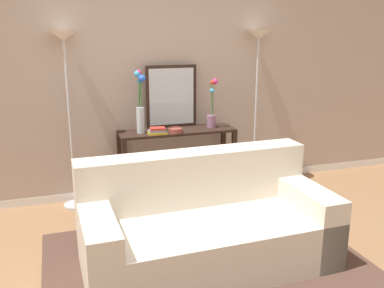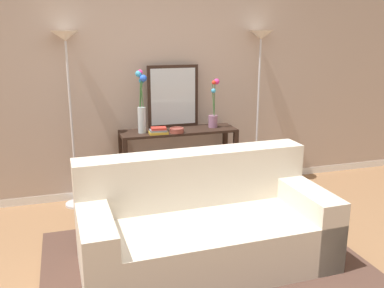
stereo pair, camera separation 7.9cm
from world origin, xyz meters
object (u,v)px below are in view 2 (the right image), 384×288
vase_tall_flowers (142,105)px  book_stack (158,131)px  couch (204,228)px  vase_short_flowers (213,112)px  wall_mirror (173,97)px  book_row_under_console (150,195)px  console_table (179,151)px  fruit_bowl (177,130)px  floor_lamp_left (68,71)px  floor_lamp_right (260,66)px

vase_tall_flowers → book_stack: 0.33m
couch → vase_short_flowers: (0.60, 1.45, 0.66)m
wall_mirror → vase_short_flowers: size_ratio=1.27×
wall_mirror → book_row_under_console: bearing=-154.0°
console_table → couch: bearing=-97.4°
couch → wall_mirror: 1.81m
book_stack → fruit_bowl: bearing=-0.3°
wall_mirror → book_stack: wall_mirror is taller
wall_mirror → book_stack: size_ratio=3.49×
wall_mirror → book_stack: (-0.24, -0.27, -0.32)m
couch → fruit_bowl: (0.13, 1.32, 0.51)m
couch → book_row_under_console: (-0.15, 1.44, -0.25)m
wall_mirror → book_row_under_console: (-0.32, -0.16, -1.08)m
floor_lamp_left → vase_tall_flowers: bearing=-8.0°
floor_lamp_left → floor_lamp_right: (2.14, 0.00, 0.00)m
console_table → floor_lamp_right: (1.00, 0.09, 0.91)m
couch → vase_short_flowers: bearing=67.6°
floor_lamp_left → fruit_bowl: floor_lamp_left is taller
floor_lamp_left → floor_lamp_right: bearing=0.0°
console_table → wall_mirror: 0.61m
book_stack → book_row_under_console: (-0.08, 0.12, -0.77)m
couch → vase_short_flowers: 1.70m
floor_lamp_right → vase_tall_flowers: bearing=-175.9°
fruit_bowl → book_stack: 0.20m
vase_short_flowers → book_row_under_console: size_ratio=1.41×
book_stack → wall_mirror: bearing=49.1°
console_table → floor_lamp_left: floor_lamp_left is taller
fruit_bowl → vase_tall_flowers: bearing=163.2°
vase_short_flowers → book_stack: 0.70m
couch → book_row_under_console: bearing=95.9°
console_table → floor_lamp_left: bearing=175.4°
fruit_bowl → book_stack: (-0.20, 0.00, 0.01)m
couch → fruit_bowl: bearing=84.2°
vase_short_flowers → book_row_under_console: (-0.75, -0.01, -0.91)m
floor_lamp_left → book_stack: (0.88, -0.21, -0.64)m
couch → book_stack: size_ratio=9.95×
console_table → vase_short_flowers: (0.41, 0.01, 0.42)m
floor_lamp_left → book_stack: floor_lamp_left is taller
couch → vase_tall_flowers: 1.65m
vase_tall_flowers → console_table: bearing=1.5°
floor_lamp_right → console_table: bearing=-174.8°
console_table → book_stack: book_stack is taller
fruit_bowl → vase_short_flowers: bearing=15.3°
couch → wall_mirror: bearing=84.0°
vase_short_flowers → couch: bearing=-112.4°
vase_short_flowers → fruit_bowl: vase_short_flowers is taller
floor_lamp_left → fruit_bowl: (1.08, -0.21, -0.64)m
couch → floor_lamp_left: (-0.95, 1.53, 1.15)m
vase_short_flowers → fruit_bowl: (-0.47, -0.13, -0.15)m
floor_lamp_right → wall_mirror: 1.07m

